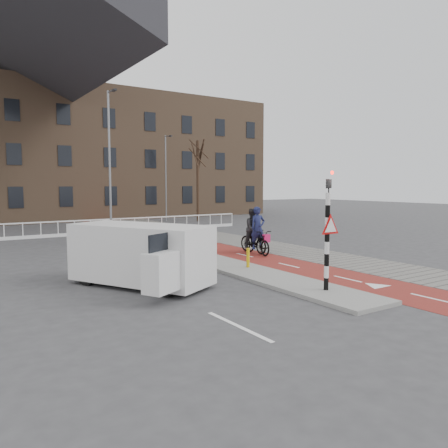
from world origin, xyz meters
TOP-DOWN VIEW (x-y plane):
  - ground at (0.00, 0.00)m, footprint 120.00×120.00m
  - bike_lane at (1.50, 10.00)m, footprint 2.50×60.00m
  - sidewalk at (4.30, 10.00)m, footprint 3.00×60.00m
  - curb_island at (-0.70, 4.00)m, footprint 1.80×16.00m
  - traffic_signal at (-0.60, -2.02)m, footprint 0.80×0.80m
  - bollard at (-0.43, 2.13)m, footprint 0.12×0.12m
  - cyclist_near at (2.22, 4.96)m, footprint 1.06×2.23m
  - cyclist_far at (2.23, 5.33)m, footprint 0.91×1.97m
  - van at (-4.78, 2.01)m, footprint 3.79×4.88m
  - railing at (-5.00, 17.00)m, footprint 28.00×0.10m
  - townhouse_row at (-3.00, 32.00)m, footprint 46.00×10.00m
  - tree_right at (8.94, 22.20)m, footprint 0.25×0.25m
  - streetlight_near at (-2.12, 12.66)m, footprint 0.12×0.12m
  - streetlight_right at (6.75, 24.03)m, footprint 0.12×0.12m

SIDE VIEW (x-z plane):
  - ground at x=0.00m, z-range 0.00..0.00m
  - bike_lane at x=1.50m, z-range 0.00..0.01m
  - sidewalk at x=4.30m, z-range 0.00..0.01m
  - curb_island at x=-0.70m, z-range 0.00..0.12m
  - railing at x=-5.00m, z-range -0.19..0.80m
  - bollard at x=-0.43m, z-range 0.12..0.84m
  - cyclist_near at x=2.22m, z-range -0.35..1.85m
  - cyclist_far at x=2.23m, z-range -0.17..1.92m
  - van at x=-4.78m, z-range 0.05..2.02m
  - traffic_signal at x=-0.60m, z-range 0.15..3.83m
  - tree_right at x=8.94m, z-range 0.00..7.00m
  - streetlight_right at x=6.75m, z-range 0.00..7.48m
  - streetlight_near at x=-2.12m, z-range 0.00..8.29m
  - townhouse_row at x=-3.00m, z-range -0.14..15.76m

